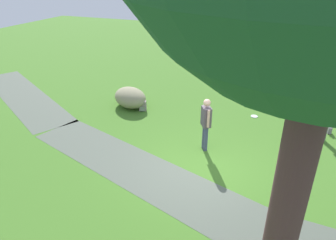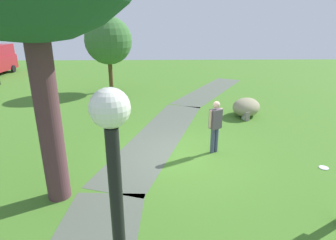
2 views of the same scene
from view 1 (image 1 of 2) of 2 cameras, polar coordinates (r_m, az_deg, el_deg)
ground_plane at (r=9.05m, az=6.55°, el=-9.04°), size 48.00×48.00×0.00m
footpath_segment_mid at (r=9.06m, az=-5.80°, el=-8.90°), size 8.14×4.03×0.01m
footpath_segment_far at (r=15.44m, az=-25.11°, el=4.08°), size 7.80×5.41×0.01m
lawn_boulder at (r=12.83m, az=-6.98°, el=4.13°), size 1.95×1.83×0.80m
woman_with_handbag at (r=11.24m, az=27.33°, el=1.34°), size 0.43×0.41×1.74m
man_near_boulder at (r=9.50m, az=7.00°, el=-0.19°), size 0.39×0.45×1.71m
handbag_on_grass at (r=12.18m, az=27.46°, el=-1.43°), size 0.33×0.34×0.31m
backpack_by_boulder at (r=12.49m, az=-4.68°, el=2.58°), size 0.33×0.32×0.40m
frisbee_on_grass at (r=12.46m, az=15.59°, el=0.66°), size 0.27×0.27×0.02m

